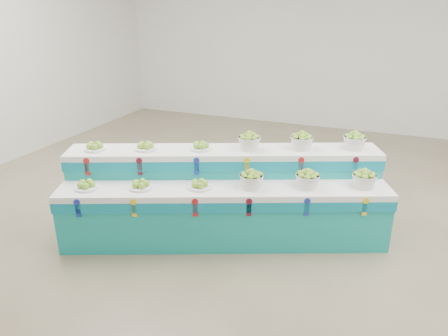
{
  "coord_description": "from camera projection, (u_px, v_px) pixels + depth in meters",
  "views": [
    {
      "loc": [
        1.31,
        -4.62,
        2.66
      ],
      "look_at": [
        -0.43,
        -0.37,
        0.87
      ],
      "focal_mm": 33.87,
      "sensor_mm": 36.0,
      "label": 1
    }
  ],
  "objects": [
    {
      "name": "basket_upper_mid",
      "position": [
        302.0,
        141.0,
        5.06
      ],
      "size": [
        0.35,
        0.35,
        0.21
      ],
      "primitive_type": null,
      "rotation": [
        0.0,
        0.0,
        0.4
      ],
      "color": "silver",
      "rests_on": "display_stand"
    },
    {
      "name": "basket_lower_right",
      "position": [
        364.0,
        179.0,
        4.74
      ],
      "size": [
        0.35,
        0.35,
        0.21
      ],
      "primitive_type": null,
      "rotation": [
        0.0,
        0.0,
        0.4
      ],
      "color": "silver",
      "rests_on": "display_stand"
    },
    {
      "name": "basket_upper_right",
      "position": [
        355.0,
        141.0,
        5.07
      ],
      "size": [
        0.35,
        0.35,
        0.21
      ],
      "primitive_type": null,
      "rotation": [
        0.0,
        0.0,
        0.4
      ],
      "color": "silver",
      "rests_on": "display_stand"
    },
    {
      "name": "plate_upper_mid",
      "position": [
        145.0,
        146.0,
        5.06
      ],
      "size": [
        0.34,
        0.34,
        0.1
      ],
      "primitive_type": "cylinder",
      "rotation": [
        0.0,
        0.0,
        0.4
      ],
      "color": "white",
      "rests_on": "display_stand"
    },
    {
      "name": "plate_upper_left",
      "position": [
        95.0,
        146.0,
        5.05
      ],
      "size": [
        0.34,
        0.34,
        0.1
      ],
      "primitive_type": "cylinder",
      "rotation": [
        0.0,
        0.0,
        0.4
      ],
      "color": "white",
      "rests_on": "display_stand"
    },
    {
      "name": "plate_lower_mid",
      "position": [
        141.0,
        184.0,
        4.73
      ],
      "size": [
        0.34,
        0.34,
        0.1
      ],
      "primitive_type": "cylinder",
      "rotation": [
        0.0,
        0.0,
        0.4
      ],
      "color": "white",
      "rests_on": "display_stand"
    },
    {
      "name": "basket_upper_left",
      "position": [
        249.0,
        141.0,
        5.05
      ],
      "size": [
        0.35,
        0.35,
        0.21
      ],
      "primitive_type": null,
      "rotation": [
        0.0,
        0.0,
        0.4
      ],
      "color": "silver",
      "rests_on": "display_stand"
    },
    {
      "name": "plate_lower_right",
      "position": [
        199.0,
        184.0,
        4.74
      ],
      "size": [
        0.34,
        0.34,
        0.1
      ],
      "primitive_type": "cylinder",
      "rotation": [
        0.0,
        0.0,
        0.4
      ],
      "color": "white",
      "rests_on": "display_stand"
    },
    {
      "name": "basket_lower_mid",
      "position": [
        308.0,
        179.0,
        4.73
      ],
      "size": [
        0.35,
        0.35,
        0.21
      ],
      "primitive_type": null,
      "rotation": [
        0.0,
        0.0,
        0.4
      ],
      "color": "silver",
      "rests_on": "display_stand"
    },
    {
      "name": "display_stand",
      "position": [
        224.0,
        196.0,
        5.05
      ],
      "size": [
        3.87,
        2.37,
        1.02
      ],
      "primitive_type": null,
      "rotation": [
        0.0,
        0.0,
        0.4
      ],
      "color": "teal",
      "rests_on": "ground"
    },
    {
      "name": "ground",
      "position": [
        266.0,
        226.0,
        5.41
      ],
      "size": [
        10.0,
        10.0,
        0.0
      ],
      "primitive_type": "plane",
      "color": "brown",
      "rests_on": "ground"
    },
    {
      "name": "plate_upper_right",
      "position": [
        201.0,
        145.0,
        5.06
      ],
      "size": [
        0.34,
        0.34,
        0.1
      ],
      "primitive_type": "cylinder",
      "rotation": [
        0.0,
        0.0,
        0.4
      ],
      "color": "white",
      "rests_on": "display_stand"
    },
    {
      "name": "back_wall",
      "position": [
        338.0,
        37.0,
        9.0
      ],
      "size": [
        10.0,
        0.0,
        10.0
      ],
      "primitive_type": "plane",
      "rotation": [
        1.57,
        0.0,
        0.0
      ],
      "color": "silver",
      "rests_on": "ground"
    },
    {
      "name": "plate_lower_left",
      "position": [
        86.0,
        184.0,
        4.72
      ],
      "size": [
        0.34,
        0.34,
        0.1
      ],
      "primitive_type": "cylinder",
      "rotation": [
        0.0,
        0.0,
        0.4
      ],
      "color": "white",
      "rests_on": "display_stand"
    },
    {
      "name": "basket_lower_left",
      "position": [
        251.0,
        179.0,
        4.72
      ],
      "size": [
        0.35,
        0.35,
        0.21
      ],
      "primitive_type": null,
      "rotation": [
        0.0,
        0.0,
        0.4
      ],
      "color": "silver",
      "rests_on": "display_stand"
    }
  ]
}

